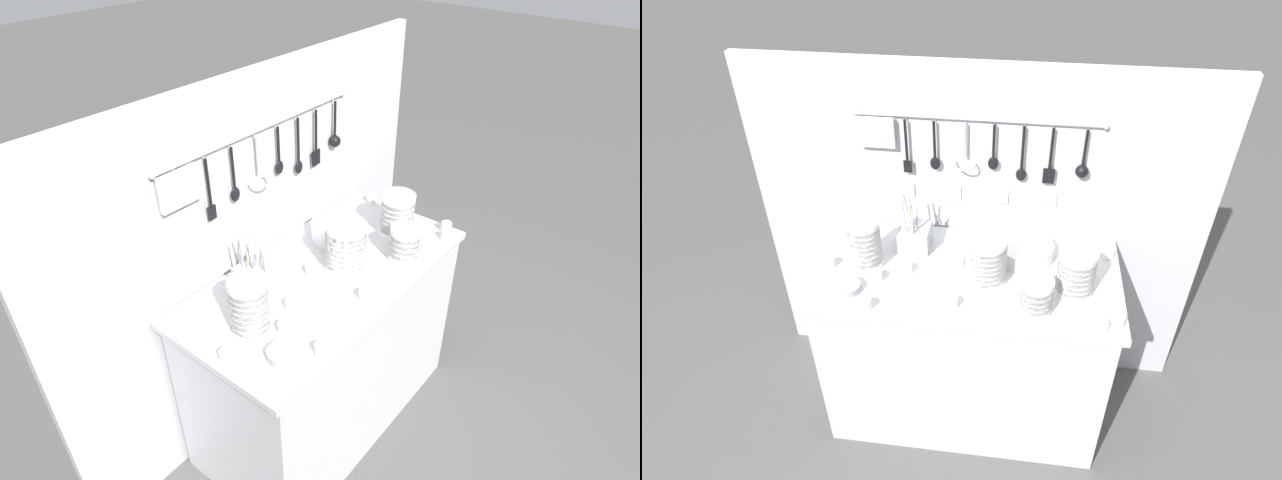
{
  "view_description": "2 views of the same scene",
  "coord_description": "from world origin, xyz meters",
  "views": [
    {
      "loc": [
        -1.38,
        -1.08,
        2.22
      ],
      "look_at": [
        -0.03,
        0.01,
        1.05
      ],
      "focal_mm": 30.0,
      "sensor_mm": 36.0,
      "label": 1
    },
    {
      "loc": [
        0.21,
        -1.72,
        2.34
      ],
      "look_at": [
        -0.03,
        0.04,
        1.01
      ],
      "focal_mm": 30.0,
      "sensor_mm": 36.0,
      "label": 2
    }
  ],
  "objects": [
    {
      "name": "bowl_stack_short_front",
      "position": [
        0.44,
        -0.06,
        0.97
      ],
      "size": [
        0.15,
        0.15,
        0.2
      ],
      "color": "white",
      "rests_on": "counter"
    },
    {
      "name": "bowl_stack_back_corner",
      "position": [
        0.29,
        -0.19,
        0.95
      ],
      "size": [
        0.13,
        0.13,
        0.15
      ],
      "color": "white",
      "rests_on": "counter"
    },
    {
      "name": "cutlery_caddy",
      "position": [
        -0.25,
        0.15,
        0.93
      ],
      "size": [
        0.14,
        0.14,
        0.26
      ],
      "color": "#93969E",
      "rests_on": "counter"
    },
    {
      "name": "cup_front_left",
      "position": [
        -0.03,
        -0.22,
        0.9
      ],
      "size": [
        0.05,
        0.05,
        0.04
      ],
      "color": "white",
      "rests_on": "counter"
    },
    {
      "name": "cup_back_left",
      "position": [
        -0.37,
        -0.1,
        0.9
      ],
      "size": [
        0.05,
        0.05,
        0.04
      ],
      "color": "white",
      "rests_on": "counter"
    },
    {
      "name": "back_wall",
      "position": [
        -0.0,
        0.35,
        0.83
      ],
      "size": [
        2.08,
        0.11,
        1.65
      ],
      "color": "#B2B2B7",
      "rests_on": "ground"
    },
    {
      "name": "bowl_stack_wide_centre",
      "position": [
        -0.44,
        0.0,
        0.99
      ],
      "size": [
        0.14,
        0.14,
        0.23
      ],
      "color": "white",
      "rests_on": "counter"
    },
    {
      "name": "cup_back_right",
      "position": [
        -0.37,
        -0.27,
        0.9
      ],
      "size": [
        0.05,
        0.05,
        0.04
      ],
      "color": "white",
      "rests_on": "counter"
    },
    {
      "name": "plate_stack",
      "position": [
        0.24,
        0.13,
        0.91
      ],
      "size": [
        0.23,
        0.23,
        0.08
      ],
      "color": "white",
      "rests_on": "counter"
    },
    {
      "name": "cup_beside_plates",
      "position": [
        0.6,
        -0.23,
        0.9
      ],
      "size": [
        0.05,
        0.05,
        0.04
      ],
      "color": "white",
      "rests_on": "counter"
    },
    {
      "name": "steel_mixing_bowl",
      "position": [
        -0.46,
        -0.17,
        0.89
      ],
      "size": [
        0.1,
        0.1,
        0.03
      ],
      "color": "#93969E",
      "rests_on": "counter"
    },
    {
      "name": "bowl_stack_nested_right",
      "position": [
        0.08,
        -0.04,
        0.98
      ],
      "size": [
        0.17,
        0.17,
        0.21
      ],
      "color": "white",
      "rests_on": "counter"
    },
    {
      "name": "cup_centre",
      "position": [
        -0.04,
        0.04,
        0.9
      ],
      "size": [
        0.05,
        0.05,
        0.04
      ],
      "color": "white",
      "rests_on": "counter"
    },
    {
      "name": "ground_plane",
      "position": [
        0.0,
        0.0,
        0.0
      ],
      "size": [
        20.0,
        20.0,
        0.0
      ],
      "primitive_type": "plane",
      "color": "#514F4C"
    },
    {
      "name": "cup_edge_far",
      "position": [
        0.6,
        0.18,
        0.9
      ],
      "size": [
        0.05,
        0.05,
        0.04
      ],
      "color": "white",
      "rests_on": "counter"
    },
    {
      "name": "cup_mid_row",
      "position": [
        -0.59,
        -0.04,
        0.9
      ],
      "size": [
        0.05,
        0.05,
        0.04
      ],
      "color": "white",
      "rests_on": "counter"
    },
    {
      "name": "cup_by_caddy",
      "position": [
        -0.25,
        -0.03,
        0.9
      ],
      "size": [
        0.05,
        0.05,
        0.04
      ],
      "color": "white",
      "rests_on": "counter"
    },
    {
      "name": "cup_edge_near",
      "position": [
        0.53,
        -0.27,
        0.9
      ],
      "size": [
        0.05,
        0.05,
        0.04
      ],
      "color": "white",
      "rests_on": "counter"
    },
    {
      "name": "counter",
      "position": [
        0.0,
        0.0,
        0.44
      ],
      "size": [
        1.28,
        0.63,
        0.87
      ],
      "color": "#B7BABC",
      "rests_on": "ground"
    }
  ]
}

